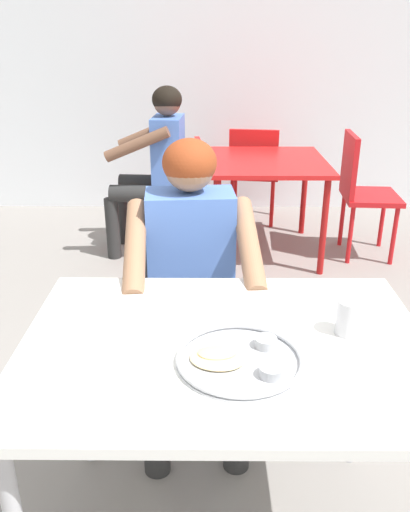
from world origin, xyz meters
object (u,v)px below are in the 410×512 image
thali_tray (240,359)px  chair_red_right (361,186)px  drinking_cup (349,316)px  chair_foreground (191,291)px  table_foreground (225,366)px  chair_red_far (254,168)px  table_background_red (267,171)px  chair_red_left (184,189)px  diner_foreground (192,267)px  patron_background (156,157)px

thali_tray → chair_red_right: size_ratio=0.37×
drinking_cup → chair_foreground: bearing=121.1°
table_foreground → thali_tray: (0.04, -0.10, 0.09)m
chair_foreground → chair_red_far: 2.33m
chair_foreground → chair_red_right: bearing=53.7°
table_background_red → chair_red_right: chair_red_right is taller
table_foreground → chair_red_left: chair_red_left is taller
table_foreground → table_background_red: bearing=81.5°
chair_foreground → diner_foreground: bearing=-86.7°
table_background_red → chair_foreground: bearing=-106.8°
chair_foreground → table_background_red: 1.71m
thali_tray → chair_red_left: bearing=95.8°
drinking_cup → diner_foreground: size_ratio=0.09×
chair_foreground → diner_foreground: (0.01, -0.22, 0.22)m
chair_foreground → chair_red_left: 1.63m
chair_red_far → table_background_red: bearing=-86.8°
table_background_red → diner_foreground: bearing=-104.5°
table_foreground → chair_foreground: (-0.12, 0.83, -0.19)m
thali_tray → chair_red_left: 2.59m
table_foreground → patron_background: 2.50m
drinking_cup → chair_red_left: bearing=103.4°
table_foreground → table_background_red: (0.37, 2.46, -0.05)m
patron_background → chair_red_left: bearing=-1.2°
chair_red_left → patron_background: size_ratio=0.69×
table_foreground → chair_foreground: 0.86m
drinking_cup → chair_red_far: size_ratio=0.13×
thali_tray → chair_red_right: chair_red_right is taller
drinking_cup → chair_red_right: 2.48m
diner_foreground → chair_red_right: 2.15m
diner_foreground → patron_background: patron_background is taller
table_background_red → chair_red_right: 0.68m
table_foreground → drinking_cup: size_ratio=10.92×
diner_foreground → chair_red_far: 2.56m
table_foreground → table_background_red: table_foreground is taller
table_foreground → chair_red_right: bearing=66.7°
diner_foreground → table_background_red: bearing=75.5°
drinking_cup → chair_red_far: 3.08m
chair_red_left → chair_red_far: chair_red_left is taller
table_background_red → patron_background: bearing=179.5°
chair_foreground → drinking_cup: bearing=-58.9°
table_background_red → chair_red_right: bearing=-3.8°
chair_red_far → diner_foreground: bearing=-100.0°
table_foreground → chair_red_far: chair_red_far is taller
chair_foreground → patron_background: size_ratio=0.70×
chair_foreground → table_background_red: bearing=73.2°
thali_tray → chair_foreground: size_ratio=0.39×
table_foreground → thali_tray: thali_tray is taller
chair_foreground → chair_red_far: chair_foreground is taller
diner_foreground → chair_red_left: 1.87m
table_foreground → thali_tray: 0.14m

